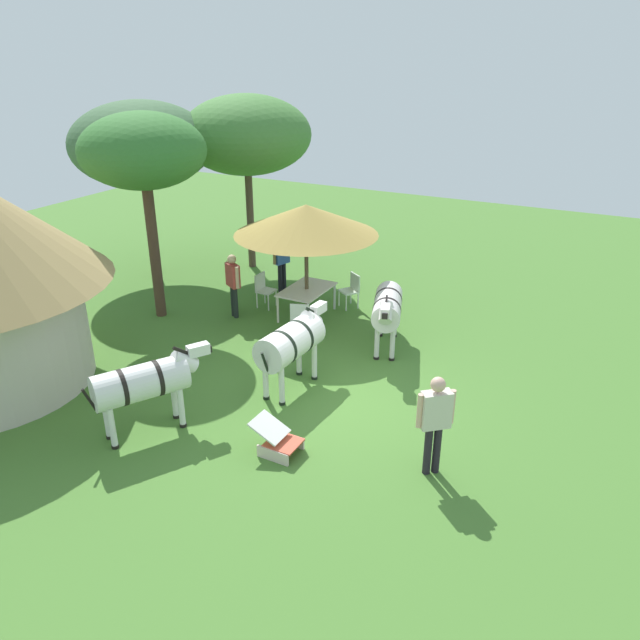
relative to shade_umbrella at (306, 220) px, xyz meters
The scene contains 16 objects.
ground_plane 4.66m from the shade_umbrella, 145.08° to the right, with size 36.00×36.00×0.00m, color #47772E.
shade_umbrella is the anchor object (origin of this frame).
patio_dining_table 1.85m from the shade_umbrella, 45.00° to the left, with size 1.56×0.99×0.74m.
patio_chair_east_end 2.39m from the shade_umbrella, 158.27° to the right, with size 0.55×0.56×0.90m.
patio_chair_near_hut 2.39m from the shade_umbrella, 35.28° to the right, with size 0.60×0.60×0.90m.
patio_chair_near_lawn 2.39m from the shade_umbrella, 88.81° to the left, with size 0.45×0.43×0.90m.
guest_beside_umbrella 2.43m from the shade_umbrella, 50.05° to the left, with size 0.57×0.33×1.65m.
guest_behind_table 2.39m from the shade_umbrella, 119.20° to the left, with size 0.40×0.53×1.66m.
standing_watcher 6.86m from the shade_umbrella, 134.10° to the right, with size 0.47×0.50×1.75m.
striped_lounge_chair 6.25m from the shade_umbrella, 156.36° to the right, with size 0.57×0.84×0.58m.
zebra_nearest_camera 3.94m from the shade_umbrella, 156.11° to the right, with size 2.22×0.81×1.56m.
zebra_by_umbrella 3.03m from the shade_umbrella, 108.40° to the right, with size 2.18×1.09×1.55m.
zebra_toward_hut 6.05m from the shade_umbrella, behind, with size 2.03×1.41×1.54m.
acacia_tree_left_background 5.82m from the shade_umbrella, 82.77° to the left, with size 3.97×3.97×5.02m.
acacia_tree_behind_hut 4.54m from the shade_umbrella, 52.05° to the left, with size 3.78×3.78×5.13m.
acacia_tree_far_lawn 4.08m from the shade_umbrella, 116.62° to the left, with size 2.93×2.93×5.01m.
Camera 1 is at (-9.44, -4.68, 6.31)m, focal length 34.37 mm.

